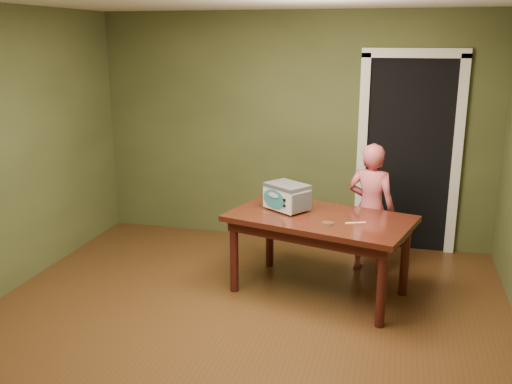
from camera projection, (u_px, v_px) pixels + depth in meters
floor at (228, 341)px, 4.47m from camera, size 5.00×5.00×0.00m
room_shell at (225, 125)px, 4.03m from camera, size 4.52×5.02×2.61m
doorway at (408, 151)px, 6.48m from camera, size 1.10×0.66×2.25m
dining_table at (320, 226)px, 5.16m from camera, size 1.78×1.28×0.75m
toy_oven at (287, 196)px, 5.28m from camera, size 0.47×0.44×0.25m
baking_pan at (328, 223)px, 4.89m from camera, size 0.10×0.10×0.02m
spatula at (356, 223)px, 4.93m from camera, size 0.18×0.09×0.01m
child at (371, 208)px, 5.67m from camera, size 0.55×0.43×1.32m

